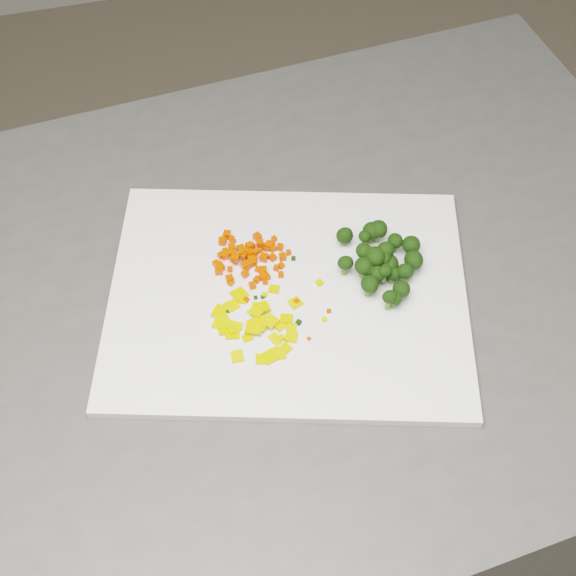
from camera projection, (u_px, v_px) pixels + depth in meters
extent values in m
plane|color=#7D6E59|center=(461.00, 501.00, 1.70)|extent=(4.00, 4.00, 0.00)
cube|color=#474744|center=(277.00, 454.00, 1.28)|extent=(1.12, 0.83, 0.90)
cube|color=white|center=(288.00, 296.00, 0.91)|extent=(0.47, 0.41, 0.01)
cube|color=#EE3202|center=(252.00, 254.00, 0.93)|extent=(0.01, 0.01, 0.01)
cube|color=#EE3202|center=(225.00, 257.00, 0.93)|extent=(0.01, 0.01, 0.01)
cube|color=#EE3202|center=(274.00, 239.00, 0.94)|extent=(0.01, 0.01, 0.01)
cube|color=#EE3202|center=(217.00, 263.00, 0.92)|extent=(0.01, 0.01, 0.01)
cube|color=#EE3202|center=(230.00, 269.00, 0.92)|extent=(0.01, 0.01, 0.01)
cube|color=#EE3202|center=(281.00, 266.00, 0.92)|extent=(0.01, 0.01, 0.01)
cube|color=#EE3202|center=(268.00, 249.00, 0.94)|extent=(0.01, 0.01, 0.01)
cube|color=#EE3202|center=(230.00, 279.00, 0.91)|extent=(0.01, 0.01, 0.01)
cube|color=#EE3202|center=(252.00, 263.00, 0.92)|extent=(0.01, 0.01, 0.01)
cube|color=#EE3202|center=(241.00, 253.00, 0.92)|extent=(0.01, 0.01, 0.01)
cube|color=#EE3202|center=(247.00, 250.00, 0.94)|extent=(0.01, 0.01, 0.01)
cube|color=#EE3202|center=(265.00, 248.00, 0.94)|extent=(0.01, 0.01, 0.01)
cube|color=#EE3202|center=(223.00, 242.00, 0.94)|extent=(0.01, 0.01, 0.01)
cube|color=#EE3202|center=(245.00, 274.00, 0.91)|extent=(0.01, 0.01, 0.01)
cube|color=#EE3202|center=(232.00, 239.00, 0.94)|extent=(0.01, 0.01, 0.01)
cube|color=#EE3202|center=(249.00, 253.00, 0.92)|extent=(0.01, 0.01, 0.01)
cube|color=#EE3202|center=(243.00, 256.00, 0.92)|extent=(0.01, 0.01, 0.01)
cube|color=#EE3202|center=(252.00, 245.00, 0.93)|extent=(0.01, 0.01, 0.01)
cube|color=#EE3202|center=(257.00, 237.00, 0.95)|extent=(0.01, 0.01, 0.01)
cube|color=#EE3202|center=(276.00, 268.00, 0.92)|extent=(0.01, 0.01, 0.01)
cube|color=#EE3202|center=(249.00, 246.00, 0.93)|extent=(0.01, 0.01, 0.01)
cube|color=#EE3202|center=(283.00, 257.00, 0.93)|extent=(0.01, 0.01, 0.01)
cube|color=#EE3202|center=(258.00, 269.00, 0.92)|extent=(0.01, 0.01, 0.01)
cube|color=#EE3202|center=(260.00, 243.00, 0.93)|extent=(0.01, 0.01, 0.01)
cube|color=#EE3202|center=(257.00, 280.00, 0.91)|extent=(0.01, 0.01, 0.01)
cube|color=#EE3202|center=(216.00, 264.00, 0.92)|extent=(0.01, 0.01, 0.01)
cube|color=#EE3202|center=(221.00, 255.00, 0.93)|extent=(0.01, 0.01, 0.01)
cube|color=#EE3202|center=(253.00, 259.00, 0.93)|extent=(0.01, 0.01, 0.01)
cube|color=#EE3202|center=(230.00, 253.00, 0.93)|extent=(0.01, 0.01, 0.01)
cube|color=#EE3202|center=(264.00, 247.00, 0.94)|extent=(0.01, 0.01, 0.01)
cube|color=#EE3202|center=(245.00, 266.00, 0.92)|extent=(0.01, 0.01, 0.01)
cube|color=#EE3202|center=(281.00, 275.00, 0.91)|extent=(0.01, 0.01, 0.01)
cube|color=#EE3202|center=(227.00, 235.00, 0.95)|extent=(0.01, 0.01, 0.01)
cube|color=#EE3202|center=(236.00, 258.00, 0.92)|extent=(0.01, 0.01, 0.01)
cube|color=#EE3202|center=(264.00, 257.00, 0.93)|extent=(0.01, 0.01, 0.01)
cube|color=#EE3202|center=(267.00, 277.00, 0.91)|extent=(0.01, 0.01, 0.01)
cube|color=#EE3202|center=(288.00, 252.00, 0.93)|extent=(0.01, 0.01, 0.01)
cube|color=#EE3202|center=(252.00, 260.00, 0.92)|extent=(0.01, 0.01, 0.01)
cube|color=#EE3202|center=(233.00, 252.00, 0.93)|extent=(0.01, 0.01, 0.01)
cube|color=#EE3202|center=(265.00, 282.00, 0.91)|extent=(0.01, 0.01, 0.01)
cube|color=#EE3202|center=(241.00, 249.00, 0.93)|extent=(0.01, 0.01, 0.01)
cube|color=#EE3202|center=(260.00, 250.00, 0.93)|extent=(0.01, 0.01, 0.01)
cube|color=#EE3202|center=(233.00, 259.00, 0.93)|extent=(0.01, 0.01, 0.01)
cube|color=#EE3202|center=(232.00, 248.00, 0.93)|extent=(0.01, 0.01, 0.01)
cube|color=#EE3202|center=(225.00, 256.00, 0.93)|extent=(0.01, 0.01, 0.01)
cube|color=#EE3202|center=(280.00, 247.00, 0.94)|extent=(0.01, 0.01, 0.01)
cube|color=#EE3202|center=(252.00, 285.00, 0.90)|extent=(0.01, 0.01, 0.01)
cube|color=#EE3202|center=(251.00, 252.00, 0.92)|extent=(0.01, 0.01, 0.01)
cube|color=#EE3202|center=(231.00, 282.00, 0.91)|extent=(0.01, 0.01, 0.01)
cube|color=#EE3202|center=(220.00, 267.00, 0.92)|extent=(0.01, 0.01, 0.01)
cube|color=#EE3202|center=(255.00, 252.00, 0.92)|extent=(0.01, 0.01, 0.01)
cube|color=#EE3202|center=(245.00, 269.00, 0.92)|extent=(0.01, 0.01, 0.01)
cube|color=#EE3202|center=(273.00, 258.00, 0.93)|extent=(0.01, 0.01, 0.01)
cube|color=#EE3202|center=(233.00, 241.00, 0.94)|extent=(0.01, 0.01, 0.01)
cube|color=#EE3202|center=(269.00, 246.00, 0.94)|extent=(0.01, 0.01, 0.01)
cube|color=#EE3202|center=(223.00, 241.00, 0.94)|extent=(0.01, 0.01, 0.01)
cube|color=#EE3202|center=(263.00, 277.00, 0.91)|extent=(0.01, 0.01, 0.01)
cube|color=#EE3202|center=(219.00, 271.00, 0.91)|extent=(0.01, 0.01, 0.01)
cube|color=#EE3202|center=(246.00, 251.00, 0.92)|extent=(0.01, 0.01, 0.01)
cube|color=#EE3202|center=(273.00, 248.00, 0.94)|extent=(0.01, 0.01, 0.01)
cube|color=#EE3202|center=(271.00, 245.00, 0.94)|extent=(0.01, 0.01, 0.01)
cube|color=#EE3202|center=(263.00, 271.00, 0.91)|extent=(0.01, 0.01, 0.01)
cube|color=#DFBB0B|center=(269.00, 357.00, 0.85)|extent=(0.02, 0.02, 0.01)
cube|color=#DFBB0B|center=(291.00, 337.00, 0.86)|extent=(0.02, 0.02, 0.00)
cube|color=#DFBB0B|center=(279.00, 353.00, 0.85)|extent=(0.02, 0.02, 0.00)
cube|color=#DFBB0B|center=(220.00, 325.00, 0.87)|extent=(0.02, 0.02, 0.00)
cube|color=#DFBB0B|center=(239.00, 294.00, 0.90)|extent=(0.02, 0.02, 0.01)
cube|color=#DFBB0B|center=(265.00, 322.00, 0.87)|extent=(0.02, 0.02, 0.01)
cube|color=#DFBB0B|center=(270.00, 321.00, 0.87)|extent=(0.02, 0.02, 0.01)
cube|color=#DFBB0B|center=(237.00, 356.00, 0.85)|extent=(0.01, 0.01, 0.01)
cube|color=#DFBB0B|center=(262.00, 359.00, 0.85)|extent=(0.02, 0.02, 0.00)
cube|color=#DFBB0B|center=(258.00, 322.00, 0.87)|extent=(0.02, 0.02, 0.01)
cube|color=#DFBB0B|center=(274.00, 289.00, 0.90)|extent=(0.02, 0.02, 0.01)
cube|color=#DFBB0B|center=(241.00, 299.00, 0.89)|extent=(0.02, 0.02, 0.00)
cube|color=#DFBB0B|center=(232.00, 335.00, 0.87)|extent=(0.02, 0.01, 0.01)
cube|color=#DFBB0B|center=(247.00, 338.00, 0.86)|extent=(0.01, 0.01, 0.00)
cube|color=#DFBB0B|center=(233.00, 326.00, 0.87)|extent=(0.02, 0.02, 0.01)
cube|color=#DFBB0B|center=(232.00, 306.00, 0.89)|extent=(0.02, 0.02, 0.01)
cube|color=#DFBB0B|center=(291.00, 329.00, 0.87)|extent=(0.01, 0.02, 0.00)
cube|color=#DFBB0B|center=(234.00, 329.00, 0.87)|extent=(0.02, 0.02, 0.01)
cube|color=#DFBB0B|center=(257.00, 312.00, 0.88)|extent=(0.02, 0.02, 0.00)
cube|color=#DFBB0B|center=(286.00, 348.00, 0.86)|extent=(0.01, 0.02, 0.00)
cube|color=#DFBB0B|center=(222.00, 319.00, 0.88)|extent=(0.02, 0.02, 0.01)
cube|color=#DFBB0B|center=(295.00, 303.00, 0.89)|extent=(0.02, 0.02, 0.00)
cube|color=#DFBB0B|center=(275.00, 339.00, 0.86)|extent=(0.01, 0.02, 0.01)
cube|color=#DFBB0B|center=(219.00, 312.00, 0.88)|extent=(0.02, 0.02, 0.01)
cube|color=#DFBB0B|center=(223.00, 330.00, 0.87)|extent=(0.01, 0.01, 0.01)
cube|color=#DFBB0B|center=(281.00, 326.00, 0.87)|extent=(0.02, 0.01, 0.01)
cube|color=#DFBB0B|center=(286.00, 319.00, 0.88)|extent=(0.02, 0.02, 0.01)
cube|color=#DFBB0B|center=(263.00, 307.00, 0.88)|extent=(0.01, 0.02, 0.01)
cube|color=#DFBB0B|center=(259.00, 326.00, 0.87)|extent=(0.01, 0.02, 0.01)
cube|color=#DFBB0B|center=(258.00, 307.00, 0.89)|extent=(0.02, 0.02, 0.00)
cube|color=#DFBB0B|center=(254.00, 328.00, 0.86)|extent=(0.02, 0.02, 0.01)
cube|color=black|center=(299.00, 322.00, 0.88)|extent=(0.01, 0.01, 0.00)
cube|color=#EE3202|center=(225.00, 251.00, 0.93)|extent=(0.01, 0.01, 0.00)
cube|color=#EE3202|center=(297.00, 302.00, 0.89)|extent=(0.01, 0.01, 0.00)
cube|color=#EE3202|center=(246.00, 300.00, 0.89)|extent=(0.01, 0.01, 0.00)
cube|color=black|center=(228.00, 311.00, 0.88)|extent=(0.01, 0.01, 0.00)
cube|color=#EE3202|center=(309.00, 339.00, 0.86)|extent=(0.01, 0.01, 0.00)
cube|color=#DFBB0B|center=(281.00, 338.00, 0.86)|extent=(0.01, 0.01, 0.00)
cube|color=black|center=(256.00, 298.00, 0.90)|extent=(0.00, 0.00, 0.00)
cube|color=black|center=(263.00, 297.00, 0.90)|extent=(0.00, 0.00, 0.00)
cube|color=#DFBB0B|center=(324.00, 320.00, 0.88)|extent=(0.01, 0.01, 0.00)
cube|color=#EE3202|center=(329.00, 311.00, 0.88)|extent=(0.01, 0.01, 0.00)
cube|color=#DFBB0B|center=(251.00, 312.00, 0.88)|extent=(0.01, 0.01, 0.00)
cube|color=#DFBB0B|center=(319.00, 283.00, 0.91)|extent=(0.01, 0.01, 0.00)
cube|color=black|center=(293.00, 258.00, 0.93)|extent=(0.01, 0.01, 0.00)
cube|color=#DFBB0B|center=(265.00, 295.00, 0.90)|extent=(0.01, 0.01, 0.00)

